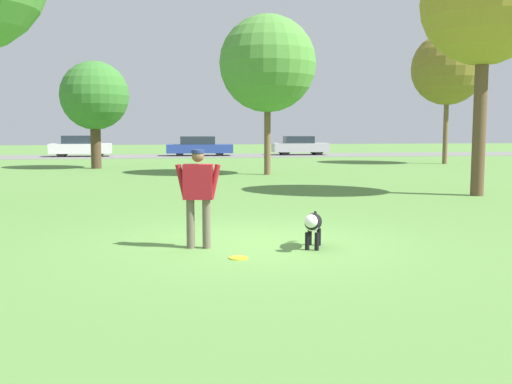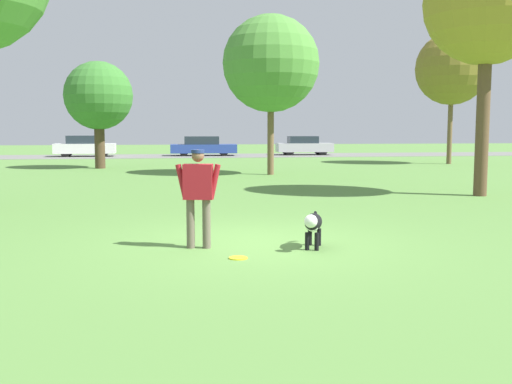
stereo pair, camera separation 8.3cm
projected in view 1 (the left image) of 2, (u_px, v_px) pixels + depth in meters
ground_plane at (253, 243)px, 9.96m from camera, size 120.00×120.00×0.00m
far_road_strip at (182, 156)px, 40.89m from camera, size 120.00×6.00×0.01m
person at (198, 190)px, 9.45m from camera, size 0.73×0.31×1.57m
dog at (313, 224)px, 9.49m from camera, size 0.50×0.99×0.59m
frisbee at (239, 258)px, 8.79m from camera, size 0.28×0.28×0.02m
tree_near_right at (484, 3)px, 16.42m from camera, size 3.47×3.47×7.11m
tree_far_left at (94, 96)px, 27.99m from camera, size 3.20×3.20×5.03m
tree_mid_center at (268, 64)px, 24.13m from camera, size 3.91×3.91×6.45m
tree_far_right at (448, 69)px, 31.51m from camera, size 3.81×3.81×6.93m
parked_car_white at (80, 146)px, 39.97m from camera, size 4.02×1.82×1.41m
parked_car_blue at (199, 146)px, 41.21m from camera, size 4.57×1.92×1.34m
parked_car_silver at (300, 146)px, 42.44m from camera, size 3.98×1.89×1.34m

